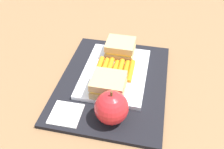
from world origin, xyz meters
TOP-DOWN VIEW (x-y plane):
  - ground_plane at (0.00, 0.00)m, footprint 2.40×2.40m
  - lunchbag_mat at (0.00, 0.00)m, footprint 0.36×0.28m
  - food_tray at (-0.03, 0.00)m, footprint 0.23×0.17m
  - sandwich_half_left at (-0.10, 0.00)m, footprint 0.07×0.08m
  - sandwich_half_right at (0.05, 0.00)m, footprint 0.07×0.08m
  - carrot_sticks_bundle at (-0.03, -0.00)m, footprint 0.08×0.10m
  - apple at (0.13, 0.02)m, footprint 0.08×0.08m
  - paper_napkin at (0.14, -0.08)m, footprint 0.07×0.07m

SIDE VIEW (x-z plane):
  - ground_plane at x=0.00m, z-range 0.00..0.00m
  - lunchbag_mat at x=0.00m, z-range 0.00..0.01m
  - paper_napkin at x=0.14m, z-range 0.01..0.01m
  - food_tray at x=-0.03m, z-range 0.01..0.02m
  - carrot_sticks_bundle at x=-0.03m, z-range 0.02..0.04m
  - sandwich_half_left at x=-0.10m, z-range 0.02..0.07m
  - sandwich_half_right at x=0.05m, z-range 0.02..0.07m
  - apple at x=0.13m, z-range 0.00..0.09m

